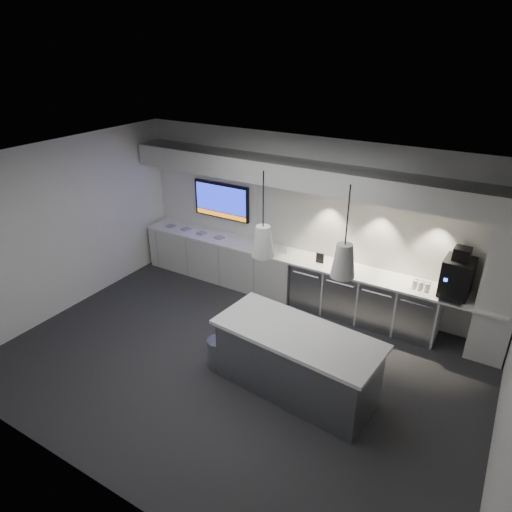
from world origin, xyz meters
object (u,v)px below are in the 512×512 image
Objects in this scene: wall_tv at (222,201)px; bin at (219,353)px; coffee_machine at (457,276)px; island at (296,361)px.

bin is (1.71, -2.61, -1.32)m from wall_tv.
island is at bearing -123.08° from coffee_machine.
coffee_machine is (2.79, 2.36, 0.99)m from bin.
wall_tv reaches higher than bin.
coffee_machine is at bearing -3.14° from wall_tv.
bin is 3.79m from coffee_machine.
coffee_machine reaches higher than bin.
wall_tv is 3.39m from bin.
coffee_machine is at bearing 40.29° from bin.
island is (2.91, -2.47, -1.08)m from wall_tv.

